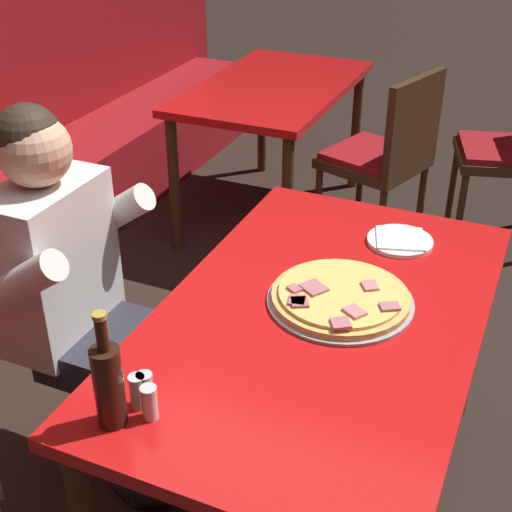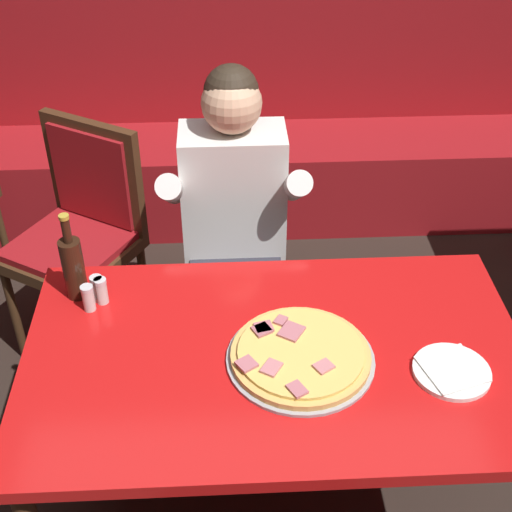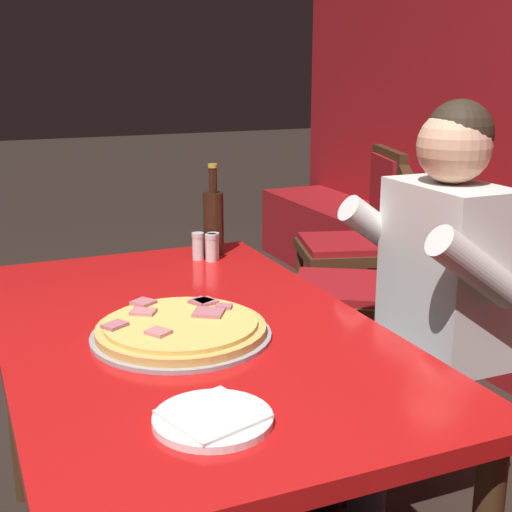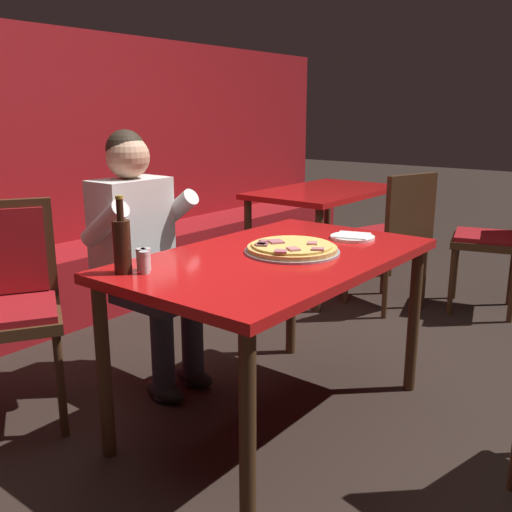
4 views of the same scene
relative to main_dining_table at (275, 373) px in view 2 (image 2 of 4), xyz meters
name	(u,v)px [view 2 (image 2 of 4)]	position (x,y,z in m)	size (l,w,h in m)	color
booth_wall_panel	(245,25)	(0.00, 2.18, 0.26)	(6.80, 0.16, 1.90)	maroon
booth_bench	(248,180)	(0.00, 1.86, -0.46)	(6.46, 0.48, 0.46)	maroon
main_dining_table	(275,373)	(0.00, 0.00, 0.00)	(1.41, 0.85, 0.77)	#422816
pizza	(300,355)	(0.06, -0.03, 0.10)	(0.41, 0.41, 0.05)	#9E9EA3
plate_white_paper	(452,371)	(0.47, -0.10, 0.09)	(0.21, 0.21, 0.02)	white
beer_bottle	(73,266)	(-0.58, 0.28, 0.19)	(0.07, 0.07, 0.29)	black
shaker_parmesan	(97,289)	(-0.52, 0.26, 0.12)	(0.04, 0.04, 0.09)	silver
shaker_oregano	(102,292)	(-0.51, 0.24, 0.12)	(0.04, 0.04, 0.09)	silver
shaker_red_pepper_flakes	(88,299)	(-0.54, 0.21, 0.12)	(0.04, 0.04, 0.09)	silver
diner_seated_blue_shirt	(235,225)	(-0.09, 0.74, 0.02)	(0.53, 0.53, 1.27)	black
dining_chair_by_booth	(81,225)	(-0.70, 0.95, -0.11)	(0.60, 0.60, 0.98)	#422816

